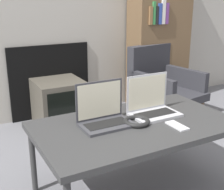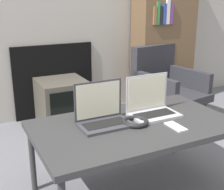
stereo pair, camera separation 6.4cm
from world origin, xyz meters
The scene contains 8 objects.
table centered at (0.00, 0.30, 0.44)m, with size 1.20×0.70×0.48m.
laptop_left centered at (-0.17, 0.39, 0.54)m, with size 0.31×0.20×0.25m.
laptop_right centered at (0.17, 0.39, 0.54)m, with size 0.31×0.20×0.25m.
headphones centered at (0.00, 0.29, 0.49)m, with size 0.16×0.16×0.03m.
phone centered at (0.19, 0.15, 0.48)m, with size 0.07×0.15×0.01m.
tv centered at (-0.04, 1.62, 0.22)m, with size 0.45×0.47×0.44m.
armchair centered at (1.00, 1.37, 0.36)m, with size 0.65×0.74×0.72m.
bookshelf centered at (1.20, 1.70, 0.84)m, with size 0.68×0.32×1.68m.
Camera 2 is at (-0.90, -1.19, 1.21)m, focal length 50.00 mm.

